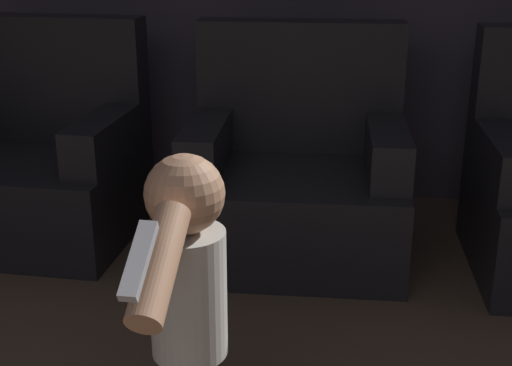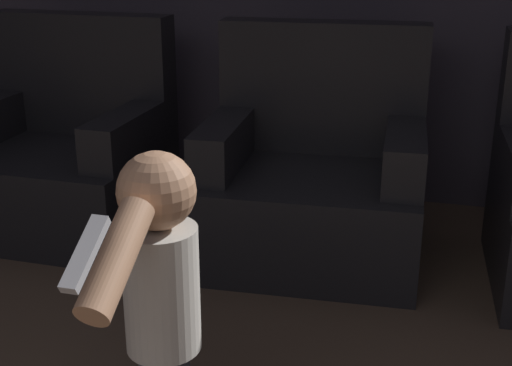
{
  "view_description": "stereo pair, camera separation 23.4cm",
  "coord_description": "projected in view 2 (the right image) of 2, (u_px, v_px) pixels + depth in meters",
  "views": [
    {
      "loc": [
        0.46,
        0.83,
        1.36
      ],
      "look_at": [
        0.1,
        3.01,
        0.56
      ],
      "focal_mm": 50.0,
      "sensor_mm": 36.0,
      "label": 1
    },
    {
      "loc": [
        0.69,
        0.88,
        1.36
      ],
      "look_at": [
        0.1,
        3.01,
        0.56
      ],
      "focal_mm": 50.0,
      "sensor_mm": 36.0,
      "label": 2
    }
  ],
  "objects": [
    {
      "name": "armchair_left",
      "position": [
        63.0,
        158.0,
        3.38
      ],
      "size": [
        0.93,
        0.8,
        0.97
      ],
      "rotation": [
        0.0,
        0.0,
        -0.01
      ],
      "color": "black",
      "rests_on": "ground_plane"
    },
    {
      "name": "armchair_middle",
      "position": [
        313.0,
        180.0,
        3.08
      ],
      "size": [
        0.96,
        0.84,
        0.97
      ],
      "rotation": [
        0.0,
        0.0,
        0.06
      ],
      "color": "black",
      "rests_on": "ground_plane"
    },
    {
      "name": "person_toddler",
      "position": [
        160.0,
        291.0,
        1.76
      ],
      "size": [
        0.19,
        0.6,
        0.87
      ],
      "rotation": [
        0.0,
        0.0,
        1.63
      ],
      "color": "#474C56",
      "rests_on": "ground_plane"
    }
  ]
}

